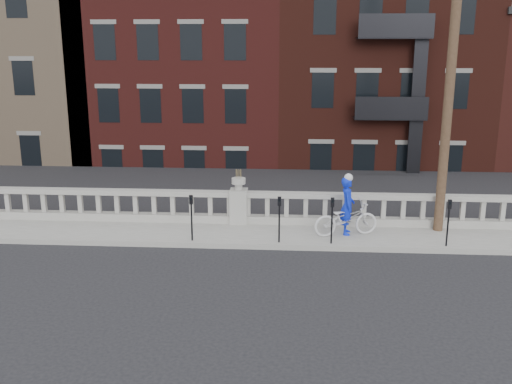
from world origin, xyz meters
TOP-DOWN VIEW (x-y plane):
  - ground at (0.00, 0.00)m, footprint 120.00×120.00m
  - sidewalk at (0.00, 3.00)m, footprint 32.00×2.20m
  - balustrade at (0.00, 3.95)m, footprint 28.00×0.34m
  - planter_pedestal at (0.00, 3.95)m, footprint 0.55×0.55m
  - lower_level at (0.56, 23.04)m, footprint 80.00×44.00m
  - utility_pole at (6.20, 3.60)m, footprint 1.60×0.28m
  - parking_meter_a at (-1.20, 2.15)m, footprint 0.10×0.09m
  - parking_meter_b at (1.34, 2.15)m, footprint 0.10×0.09m
  - parking_meter_c at (2.84, 2.15)m, footprint 0.10×0.09m
  - parking_meter_d at (6.09, 2.15)m, footprint 0.10×0.09m
  - bicycle at (3.31, 2.92)m, footprint 2.06×1.18m
  - cyclist at (3.35, 3.08)m, footprint 0.45×0.66m

SIDE VIEW (x-z plane):
  - ground at x=0.00m, z-range 0.00..0.00m
  - sidewalk at x=0.00m, z-range 0.00..0.15m
  - balustrade at x=0.00m, z-range 0.13..1.16m
  - bicycle at x=3.31m, z-range 0.15..1.17m
  - planter_pedestal at x=0.00m, z-range -0.05..1.71m
  - parking_meter_a at x=-1.20m, z-range 0.32..1.68m
  - parking_meter_b at x=1.34m, z-range 0.32..1.68m
  - parking_meter_c at x=2.84m, z-range 0.32..1.68m
  - parking_meter_d at x=6.09m, z-range 0.32..1.68m
  - cyclist at x=3.35m, z-range 0.15..1.90m
  - lower_level at x=0.56m, z-range -7.77..13.03m
  - utility_pole at x=6.20m, z-range 0.24..10.24m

